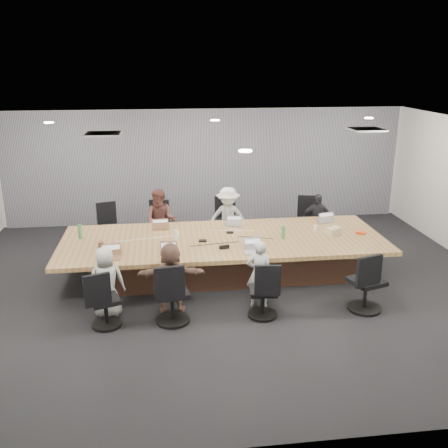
{
  "coord_description": "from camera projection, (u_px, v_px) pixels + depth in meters",
  "views": [
    {
      "loc": [
        -1.09,
        -8.2,
        3.88
      ],
      "look_at": [
        0.0,
        0.4,
        1.05
      ],
      "focal_mm": 40.0,
      "sensor_mm": 36.0,
      "label": 1
    }
  ],
  "objects": [
    {
      "name": "floor",
      "position": [
        227.0,
        286.0,
        9.07
      ],
      "size": [
        10.0,
        8.0,
        0.0
      ],
      "primitive_type": "cube",
      "color": "black",
      "rests_on": "ground"
    },
    {
      "name": "ceiling",
      "position": [
        227.0,
        131.0,
        8.2
      ],
      "size": [
        10.0,
        8.0,
        0.0
      ],
      "primitive_type": "cube",
      "color": "white",
      "rests_on": "wall_back"
    },
    {
      "name": "wall_back",
      "position": [
        206.0,
        166.0,
        12.41
      ],
      "size": [
        10.0,
        0.0,
        2.8
      ],
      "primitive_type": "cube",
      "rotation": [
        1.57,
        0.0,
        0.0
      ],
      "color": "beige",
      "rests_on": "ground"
    },
    {
      "name": "wall_front",
      "position": [
        281.0,
        329.0,
        4.87
      ],
      "size": [
        10.0,
        0.0,
        2.8
      ],
      "primitive_type": "cube",
      "rotation": [
        -1.57,
        0.0,
        0.0
      ],
      "color": "beige",
      "rests_on": "ground"
    },
    {
      "name": "curtain",
      "position": [
        206.0,
        167.0,
        12.34
      ],
      "size": [
        9.8,
        0.04,
        2.8
      ],
      "primitive_type": "cube",
      "color": "gray",
      "rests_on": "ground"
    },
    {
      "name": "conference_table",
      "position": [
        223.0,
        255.0,
        9.42
      ],
      "size": [
        6.0,
        2.2,
        0.74
      ],
      "color": "#4B2D20",
      "rests_on": "ground"
    },
    {
      "name": "chair_0",
      "position": [
        104.0,
        232.0,
        10.74
      ],
      "size": [
        0.65,
        0.65,
        0.78
      ],
      "primitive_type": null,
      "rotation": [
        0.0,
        0.0,
        3.41
      ],
      "color": "black",
      "rests_on": "ground"
    },
    {
      "name": "chair_1",
      "position": [
        161.0,
        229.0,
        10.89
      ],
      "size": [
        0.6,
        0.6,
        0.8
      ],
      "primitive_type": null,
      "rotation": [
        0.0,
        0.0,
        3.02
      ],
      "color": "black",
      "rests_on": "ground"
    },
    {
      "name": "chair_2",
      "position": [
        226.0,
        225.0,
        11.05
      ],
      "size": [
        0.61,
        0.61,
        0.87
      ],
      "primitive_type": null,
      "rotation": [
        0.0,
        0.0,
        3.19
      ],
      "color": "black",
      "rests_on": "ground"
    },
    {
      "name": "chair_3",
      "position": [
        311.0,
        223.0,
        11.29
      ],
      "size": [
        0.65,
        0.65,
        0.78
      ],
      "primitive_type": null,
      "rotation": [
        0.0,
        0.0,
        2.88
      ],
      "color": "black",
      "rests_on": "ground"
    },
    {
      "name": "chair_4",
      "position": [
        105.0,
        304.0,
        7.59
      ],
      "size": [
        0.62,
        0.62,
        0.72
      ],
      "primitive_type": null,
      "rotation": [
        0.0,
        0.0,
        0.33
      ],
      "color": "black",
      "rests_on": "ground"
    },
    {
      "name": "chair_5",
      "position": [
        172.0,
        297.0,
        7.69
      ],
      "size": [
        0.64,
        0.64,
        0.84
      ],
      "primitive_type": null,
      "rotation": [
        0.0,
        0.0,
        0.14
      ],
      "color": "black",
      "rests_on": "ground"
    },
    {
      "name": "chair_6",
      "position": [
        263.0,
        295.0,
        7.88
      ],
      "size": [
        0.54,
        0.54,
        0.74
      ],
      "primitive_type": null,
      "rotation": [
        0.0,
        0.0,
        -0.09
      ],
      "color": "black",
      "rests_on": "ground"
    },
    {
      "name": "chair_7",
      "position": [
        366.0,
        286.0,
        8.06
      ],
      "size": [
        0.73,
        0.73,
        0.85
      ],
      "primitive_type": null,
      "rotation": [
        0.0,
        0.0,
        0.32
      ],
      "color": "black",
      "rests_on": "ground"
    },
    {
      "name": "person_1",
      "position": [
        161.0,
        221.0,
        10.47
      ],
      "size": [
        0.76,
        0.65,
        1.38
      ],
      "primitive_type": "imported",
      "rotation": [
        0.0,
        0.0,
        6.08
      ],
      "color": "brown",
      "rests_on": "ground"
    },
    {
      "name": "laptop_1",
      "position": [
        161.0,
        227.0,
        9.93
      ],
      "size": [
        0.33,
        0.23,
        0.02
      ],
      "primitive_type": "cube",
      "rotation": [
        0.0,
        0.0,
        3.18
      ],
      "color": "#8C6647",
      "rests_on": "conference_table"
    },
    {
      "name": "person_2",
      "position": [
        228.0,
        219.0,
        10.64
      ],
      "size": [
        0.95,
        0.64,
        1.37
      ],
      "primitive_type": "imported",
      "rotation": [
        0.0,
        0.0,
        6.13
      ],
      "color": "#ABABAB",
      "rests_on": "ground"
    },
    {
      "name": "laptop_2",
      "position": [
        232.0,
        224.0,
        10.1
      ],
      "size": [
        0.33,
        0.26,
        0.02
      ],
      "primitive_type": "cube",
      "rotation": [
        0.0,
        0.0,
        2.92
      ],
      "color": "#B2B2B7",
      "rests_on": "conference_table"
    },
    {
      "name": "person_3",
      "position": [
        316.0,
        220.0,
        10.9
      ],
      "size": [
        0.71,
        0.35,
        1.17
      ],
      "primitive_type": "imported",
      "rotation": [
        0.0,
        0.0,
        6.19
      ],
      "color": "black",
      "rests_on": "ground"
    },
    {
      "name": "laptop_3",
      "position": [
        325.0,
        220.0,
        10.33
      ],
      "size": [
        0.35,
        0.27,
        0.02
      ],
      "primitive_type": "cube",
      "rotation": [
        0.0,
        0.0,
        3.3
      ],
      "color": "#B2B2B7",
      "rests_on": "conference_table"
    },
    {
      "name": "person_4",
      "position": [
        107.0,
        282.0,
        7.85
      ],
      "size": [
        0.59,
        0.4,
        1.16
      ],
      "primitive_type": "imported",
      "rotation": [
        0.0,
        0.0,
        3.19
      ],
      "color": "#ABAFAB",
      "rests_on": "ground"
    },
    {
      "name": "laptop_4",
      "position": [
        109.0,
        259.0,
        8.32
      ],
      "size": [
        0.36,
        0.28,
        0.02
      ],
      "primitive_type": "cube",
      "rotation": [
        0.0,
        0.0,
        0.2
      ],
      "color": "#8C6647",
      "rests_on": "conference_table"
    },
    {
      "name": "person_5",
      "position": [
        171.0,
        278.0,
        7.97
      ],
      "size": [
        1.11,
        0.4,
        1.18
      ],
      "primitive_type": "imported",
      "rotation": [
        0.0,
        0.0,
        3.1
      ],
      "color": "brown",
      "rests_on": "ground"
    },
    {
      "name": "laptop_5",
      "position": [
        170.0,
        256.0,
        8.44
      ],
      "size": [
        0.31,
        0.23,
        0.02
      ],
      "primitive_type": "cube",
      "rotation": [
        0.0,
        0.0,
        -0.1
      ],
      "color": "#8C6647",
      "rests_on": "conference_table"
    },
    {
      "name": "person_6",
      "position": [
        259.0,
        274.0,
        8.14
      ],
      "size": [
        0.47,
        0.36,
        1.16
      ],
      "primitive_type": "imported",
      "rotation": [
        0.0,
        0.0,
        2.94
      ],
      "color": "#B1B1B1",
      "rests_on": "ground"
    },
    {
      "name": "laptop_6",
      "position": [
        253.0,
        252.0,
        8.61
      ],
      "size": [
        0.32,
        0.23,
        0.02
      ],
      "primitive_type": "cube",
      "rotation": [
        0.0,
        0.0,
        0.09
      ],
      "color": "#B2B2B7",
      "rests_on": "conference_table"
    },
    {
      "name": "bottle_green_left",
      "position": [
        80.0,
        231.0,
        9.27
      ],
      "size": [
        0.1,
        0.1,
        0.27
      ],
      "primitive_type": "cylinder",
      "rotation": [
        0.0,
        0.0,
        0.39
      ],
      "color": "#36773C",
      "rests_on": "conference_table"
    },
    {
      "name": "bottle_green_right",
      "position": [
        283.0,
        232.0,
        9.27
      ],
      "size": [
        0.08,
        0.08,
        0.23
      ],
      "primitive_type": "cylinder",
      "rotation": [
        0.0,
        0.0,
        -0.25
      ],
      "color": "#36773C",
      "rests_on": "conference_table"
    },
    {
      "name": "bottle_clear",
      "position": [
        176.0,
        237.0,
        9.04
      ],
      "size": [
        0.1,
        0.1,
        0.24
      ],
      "primitive_type": "cylinder",
      "rotation": [
        0.0,
        0.0,
        0.42
      ],
      "color": "silver",
      "rests_on": "conference_table"
    },
    {
      "name": "cup_white_far",
      "position": [
        177.0,
        234.0,
        9.37
      ],
      "size": [
        0.1,
        0.1,
        0.1
      ],
      "primitive_type": "cylinder",
      "rotation": [
        0.0,
        0.0,
        0.26
      ],
      "color": "white",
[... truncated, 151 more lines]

